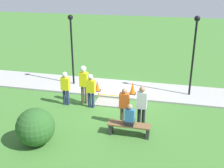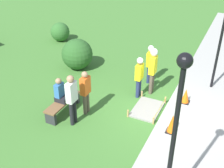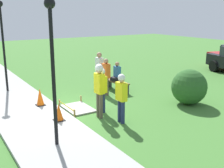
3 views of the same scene
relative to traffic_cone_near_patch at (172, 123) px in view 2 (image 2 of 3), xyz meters
The scene contains 16 objects.
ground_plane 1.16m from the traffic_cone_near_patch, 31.28° to the left, with size 60.00×60.00×0.00m, color #3D702D.
sidewalk 1.20m from the traffic_cone_near_patch, 35.30° to the right, with size 28.00×2.43×0.10m.
wet_concrete_patch 1.54m from the traffic_cone_near_patch, 50.57° to the left, with size 1.45×0.99×0.28m.
traffic_cone_near_patch is the anchor object (origin of this frame).
traffic_cone_far_patch 1.90m from the traffic_cone_near_patch, ahead, with size 0.34×0.34×0.58m.
park_bench 3.86m from the traffic_cone_near_patch, 97.42° to the left, with size 1.67×0.44×0.49m.
person_seated_on_bench 3.93m from the traffic_cone_near_patch, 97.52° to the left, with size 0.36×0.44×0.89m.
worker_supervisor 2.68m from the traffic_cone_near_patch, 33.49° to the left, with size 0.40×0.28×1.91m.
worker_assistant 3.50m from the traffic_cone_near_patch, 31.34° to the left, with size 0.40×0.24×1.67m.
worker_trainee 2.52m from the traffic_cone_near_patch, 46.69° to the left, with size 0.40×0.24×1.66m.
bystander_in_orange_shirt 3.11m from the traffic_cone_near_patch, 92.65° to the left, with size 0.40×0.22×1.65m.
bystander_in_gray_shirt 3.32m from the traffic_cone_near_patch, 105.47° to the left, with size 0.40×0.24×1.84m.
lamppost_near 4.19m from the traffic_cone_near_patch, 11.38° to the right, with size 0.28×0.28×3.85m.
lamppost_far 3.72m from the traffic_cone_near_patch, 168.09° to the right, with size 0.28×0.28×4.01m.
shrub_rounded_near 9.57m from the traffic_cone_near_patch, 56.37° to the left, with size 1.07×1.07×1.07m.
shrub_rounded_mid 5.90m from the traffic_cone_near_patch, 62.30° to the left, with size 1.42×1.42×1.42m.
Camera 2 is at (-8.11, -1.91, 5.97)m, focal length 45.00 mm.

